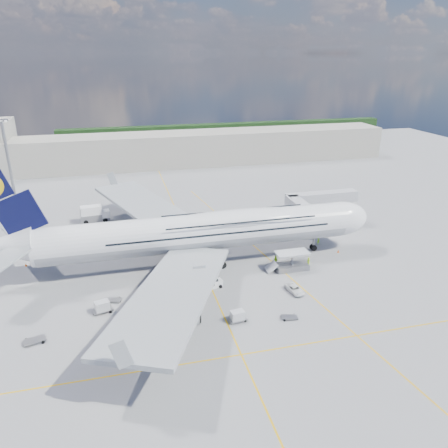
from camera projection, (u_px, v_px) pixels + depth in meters
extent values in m
plane|color=gray|center=(211.00, 287.00, 79.85)|extent=(300.00, 300.00, 0.00)
cube|color=#E1A90B|center=(211.00, 286.00, 79.84)|extent=(0.25, 220.00, 0.01)
cube|color=#E1A90B|center=(241.00, 355.00, 61.79)|extent=(120.00, 0.25, 0.01)
cube|color=#E1A90B|center=(265.00, 256.00, 92.07)|extent=(14.16, 99.06, 0.01)
cylinder|color=white|center=(199.00, 232.00, 86.39)|extent=(62.00, 7.20, 7.20)
cylinder|color=#9EA0A5|center=(199.00, 233.00, 86.45)|extent=(60.76, 7.13, 7.13)
ellipsoid|color=white|center=(238.00, 219.00, 87.50)|extent=(36.00, 6.84, 3.76)
ellipsoid|color=white|center=(341.00, 218.00, 93.47)|extent=(11.52, 7.20, 7.20)
ellipsoid|color=black|center=(355.00, 215.00, 93.99)|extent=(3.84, 4.16, 1.44)
cone|color=white|center=(4.00, 246.00, 77.99)|extent=(10.00, 6.84, 6.84)
cube|color=black|center=(8.00, 199.00, 75.24)|extent=(11.02, 0.46, 14.61)
cube|color=#999EA3|center=(150.00, 209.00, 103.06)|extent=(25.49, 39.15, 3.35)
cube|color=#999EA3|center=(174.00, 292.00, 66.95)|extent=(25.49, 39.15, 3.35)
cylinder|color=#B7BABF|center=(176.00, 228.00, 98.30)|extent=(5.20, 3.50, 3.50)
cylinder|color=#B7BABF|center=(151.00, 214.00, 106.75)|extent=(5.20, 3.50, 3.50)
cylinder|color=#B7BABF|center=(197.00, 279.00, 75.74)|extent=(5.20, 3.50, 3.50)
cylinder|color=#B7BABF|center=(180.00, 316.00, 65.23)|extent=(5.20, 3.50, 3.50)
cylinder|color=gray|center=(314.00, 241.00, 93.78)|extent=(0.44, 0.44, 3.80)
cylinder|color=black|center=(313.00, 247.00, 94.34)|extent=(1.30, 0.90, 1.30)
cylinder|color=gray|center=(200.00, 253.00, 88.07)|extent=(0.56, 0.56, 3.80)
cylinder|color=black|center=(197.00, 253.00, 91.49)|extent=(1.50, 0.90, 1.50)
cube|color=#B7B7BC|center=(299.00, 207.00, 99.76)|extent=(3.00, 10.00, 2.60)
cube|color=#B7B7BC|center=(321.00, 198.00, 106.10)|extent=(18.00, 3.00, 2.60)
cylinder|color=gray|center=(301.00, 216.00, 104.22)|extent=(0.80, 0.80, 7.10)
cylinder|color=black|center=(300.00, 228.00, 105.35)|extent=(0.90, 0.80, 0.90)
cylinder|color=gray|center=(350.00, 209.00, 109.22)|extent=(1.00, 1.00, 7.10)
cube|color=gray|center=(348.00, 220.00, 110.37)|extent=(2.00, 2.00, 0.80)
cylinder|color=#B7B7BC|center=(306.00, 212.00, 96.33)|extent=(3.60, 3.60, 2.80)
cube|color=silver|center=(292.00, 253.00, 85.07)|extent=(6.50, 3.20, 0.35)
cube|color=gray|center=(291.00, 266.00, 86.15)|extent=(6.50, 3.20, 1.10)
cube|color=gray|center=(292.00, 260.00, 85.60)|extent=(0.22, 1.99, 3.00)
cylinder|color=black|center=(281.00, 272.00, 84.54)|extent=(0.70, 0.30, 0.70)
cube|color=silver|center=(271.00, 267.00, 85.02)|extent=(2.16, 2.60, 1.60)
cylinder|color=gray|center=(11.00, 173.00, 106.77)|extent=(0.70, 0.70, 25.00)
cube|color=gray|center=(1.00, 120.00, 102.14)|extent=(3.00, 0.40, 0.60)
cube|color=#B2AD9E|center=(155.00, 150.00, 163.41)|extent=(180.00, 16.00, 12.00)
cube|color=#193814|center=(228.00, 132.00, 213.90)|extent=(160.00, 6.00, 8.00)
cube|color=gray|center=(103.00, 310.00, 71.82)|extent=(3.48, 2.46, 0.19)
cylinder|color=black|center=(95.00, 314.00, 71.02)|extent=(0.46, 0.19, 0.46)
cylinder|color=black|center=(111.00, 308.00, 72.72)|extent=(0.46, 0.19, 0.46)
cube|color=silver|center=(102.00, 306.00, 71.52)|extent=(2.64, 2.13, 1.57)
cube|color=gray|center=(143.00, 302.00, 74.10)|extent=(3.29, 1.88, 0.19)
cylinder|color=black|center=(136.00, 306.00, 73.28)|extent=(0.47, 0.19, 0.47)
cylinder|color=black|center=(150.00, 300.00, 75.02)|extent=(0.47, 0.19, 0.47)
cube|color=gray|center=(113.00, 300.00, 74.93)|extent=(3.06, 2.19, 0.17)
cylinder|color=black|center=(107.00, 303.00, 74.23)|extent=(0.40, 0.17, 0.40)
cylinder|color=black|center=(120.00, 298.00, 75.72)|extent=(0.40, 0.17, 0.40)
cube|color=gray|center=(35.00, 340.00, 64.31)|extent=(3.47, 2.46, 0.19)
cylinder|color=black|center=(25.00, 345.00, 63.50)|extent=(0.46, 0.19, 0.46)
cylinder|color=black|center=(44.00, 337.00, 65.21)|extent=(0.46, 0.19, 0.46)
cube|color=gray|center=(289.00, 317.00, 70.09)|extent=(2.84, 1.91, 0.16)
cylinder|color=black|center=(284.00, 320.00, 69.42)|extent=(0.38, 0.16, 0.38)
cylinder|color=black|center=(294.00, 315.00, 70.83)|extent=(0.38, 0.16, 0.38)
cube|color=gray|center=(237.00, 319.00, 69.40)|extent=(3.06, 1.89, 0.17)
cylinder|color=black|center=(231.00, 323.00, 68.66)|extent=(0.42, 0.17, 0.42)
cylinder|color=black|center=(243.00, 317.00, 70.24)|extent=(0.42, 0.17, 0.42)
cube|color=silver|center=(237.00, 315.00, 69.12)|extent=(2.29, 1.70, 1.45)
cube|color=white|center=(214.00, 284.00, 79.31)|extent=(3.12, 1.91, 1.35)
cube|color=black|center=(214.00, 280.00, 79.01)|extent=(1.27, 1.43, 0.52)
cylinder|color=black|center=(209.00, 288.00, 78.70)|extent=(0.66, 0.26, 0.66)
cylinder|color=black|center=(219.00, 284.00, 80.20)|extent=(0.66, 0.26, 0.66)
cube|color=gray|center=(157.00, 227.00, 104.52)|extent=(6.87, 2.97, 2.06)
cube|color=white|center=(153.00, 220.00, 103.64)|extent=(5.13, 2.94, 2.27)
cube|color=white|center=(167.00, 222.00, 104.77)|extent=(2.03, 2.50, 1.65)
cube|color=black|center=(170.00, 221.00, 104.86)|extent=(0.31, 2.07, 0.93)
cylinder|color=black|center=(167.00, 230.00, 104.13)|extent=(1.13, 0.36, 1.13)
cylinder|color=black|center=(147.00, 228.00, 105.24)|extent=(1.13, 0.36, 1.13)
cube|color=#FE620D|center=(153.00, 222.00, 103.90)|extent=(5.18, 3.00, 0.52)
cube|color=gray|center=(95.00, 218.00, 110.14)|extent=(7.12, 3.21, 2.12)
cube|color=white|center=(91.00, 211.00, 109.23)|extent=(5.33, 3.14, 2.34)
cube|color=white|center=(106.00, 213.00, 110.40)|extent=(2.14, 2.62, 1.70)
cube|color=black|center=(109.00, 212.00, 110.49)|extent=(0.37, 2.13, 0.96)
cylinder|color=black|center=(105.00, 221.00, 109.74)|extent=(1.17, 0.37, 1.17)
cylinder|color=black|center=(86.00, 219.00, 110.88)|extent=(1.17, 0.37, 1.17)
imported|color=white|center=(295.00, 289.00, 77.64)|extent=(2.74, 4.63, 1.21)
imported|color=#8CDE17|center=(318.00, 241.00, 97.25)|extent=(0.75, 0.63, 1.75)
imported|color=#95DA16|center=(276.00, 260.00, 87.75)|extent=(1.18, 1.10, 1.92)
imported|color=#B8F319|center=(169.00, 287.00, 77.99)|extent=(0.87, 1.02, 1.64)
imported|color=#C7FF1A|center=(308.00, 261.00, 87.99)|extent=(0.72, 0.87, 1.51)
imported|color=#CCEB18|center=(161.00, 301.00, 73.48)|extent=(1.28, 0.78, 1.91)
cone|color=#FE620D|center=(338.00, 251.00, 93.42)|extent=(0.46, 0.46, 0.59)
cube|color=#FE620D|center=(338.00, 252.00, 93.52)|extent=(0.40, 0.40, 0.03)
cone|color=#FE620D|center=(118.00, 235.00, 101.76)|extent=(0.48, 0.48, 0.61)
cube|color=#FE620D|center=(118.00, 236.00, 101.87)|extent=(0.42, 0.42, 0.03)
cone|color=#FE620D|center=(143.00, 229.00, 105.33)|extent=(0.43, 0.43, 0.54)
cube|color=#FE620D|center=(143.00, 230.00, 105.42)|extent=(0.37, 0.37, 0.03)
cone|color=#FE620D|center=(140.00, 294.00, 76.83)|extent=(0.45, 0.45, 0.57)
cube|color=#FE620D|center=(140.00, 295.00, 76.93)|extent=(0.38, 0.38, 0.03)
cone|color=#FE620D|center=(159.00, 318.00, 69.78)|extent=(0.48, 0.48, 0.61)
cube|color=#FE620D|center=(159.00, 320.00, 69.89)|extent=(0.41, 0.41, 0.03)
cone|color=#FE620D|center=(26.00, 265.00, 87.38)|extent=(0.48, 0.48, 0.61)
cube|color=#FE620D|center=(26.00, 266.00, 87.48)|extent=(0.41, 0.41, 0.03)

